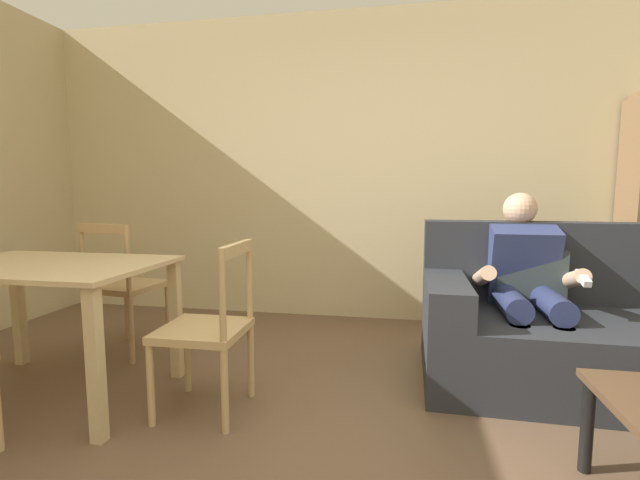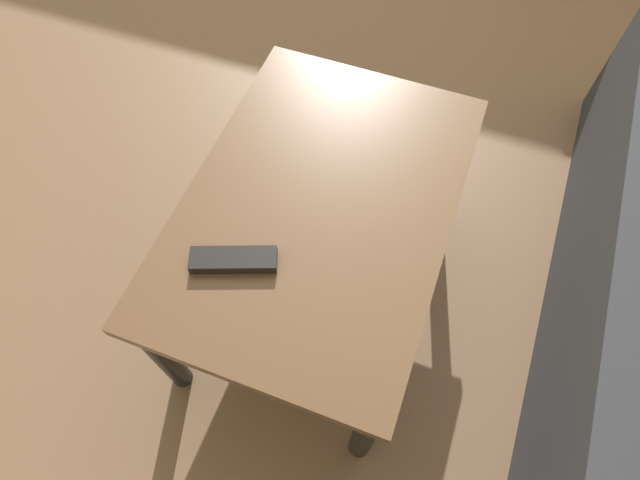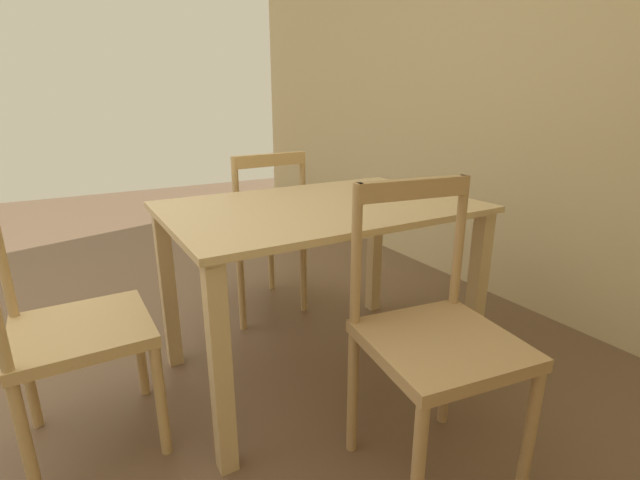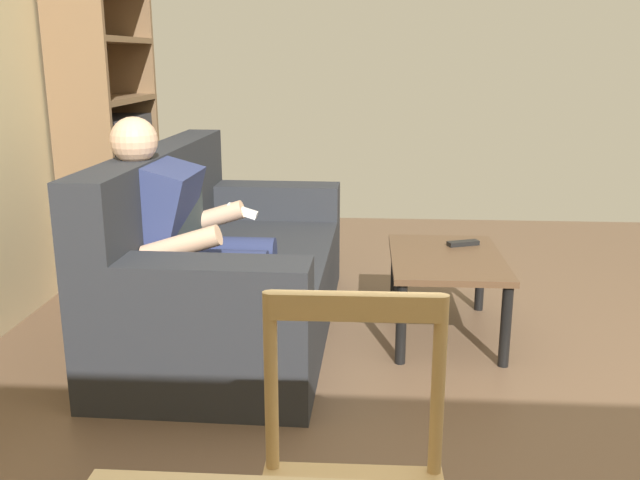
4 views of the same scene
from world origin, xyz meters
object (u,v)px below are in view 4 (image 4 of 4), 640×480
object	(u,v)px
coffee_table	(446,267)
tv_remote	(463,243)
bookshelf	(111,159)
person_lounging	(192,238)
couch	(221,269)

from	to	relation	value
coffee_table	tv_remote	xyz separation A→B (m)	(0.20, -0.11, 0.07)
bookshelf	coffee_table	bearing A→B (deg)	-116.06
person_lounging	coffee_table	size ratio (longest dim) A/B	1.39
tv_remote	couch	bearing A→B (deg)	79.20
couch	tv_remote	world-z (taller)	couch
couch	coffee_table	distance (m)	1.15
couch	person_lounging	xyz separation A→B (m)	(-0.34, 0.06, 0.26)
tv_remote	bookshelf	bearing A→B (deg)	48.50
person_lounging	bookshelf	world-z (taller)	bookshelf
tv_remote	bookshelf	xyz separation A→B (m)	(0.82, 2.18, 0.31)
person_lounging	coffee_table	xyz separation A→B (m)	(0.37, -1.20, -0.23)
couch	bookshelf	size ratio (longest dim) A/B	1.02
tv_remote	bookshelf	world-z (taller)	bookshelf
person_lounging	bookshelf	size ratio (longest dim) A/B	0.61
coffee_table	tv_remote	size ratio (longest dim) A/B	4.82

